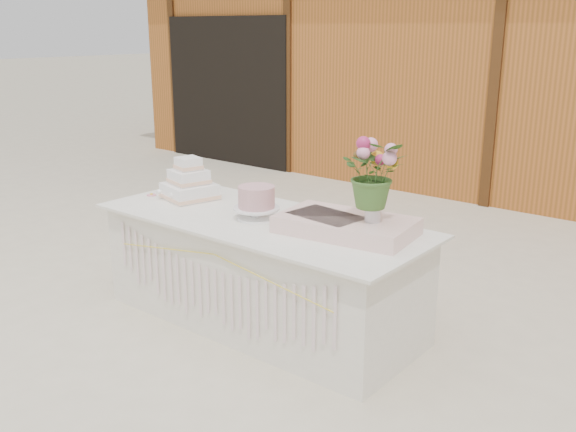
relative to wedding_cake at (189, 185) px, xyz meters
name	(u,v)px	position (x,y,z in m)	size (l,w,h in m)	color
ground	(262,321)	(0.78, -0.06, -0.88)	(80.00, 80.00, 0.00)	beige
barn	(554,55)	(0.77, 5.94, 0.80)	(12.60, 4.60, 3.30)	#A65722
cake_table	(261,271)	(0.78, -0.06, -0.49)	(2.40, 1.00, 0.77)	white
wedding_cake	(189,185)	(0.00, 0.00, 0.00)	(0.44, 0.44, 0.32)	white
pink_cake_stand	(257,201)	(0.76, -0.08, 0.02)	(0.32, 0.32, 0.23)	white
satin_runner	(346,225)	(1.42, 0.04, -0.06)	(0.85, 0.49, 0.11)	beige
flower_vase	(373,211)	(1.60, 0.07, 0.07)	(0.10, 0.10, 0.14)	silver
bouquet	(375,166)	(1.60, 0.07, 0.35)	(0.39, 0.33, 0.43)	#3A6126
loose_flowers	(171,191)	(-0.27, 0.05, -0.10)	(0.15, 0.36, 0.02)	pink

